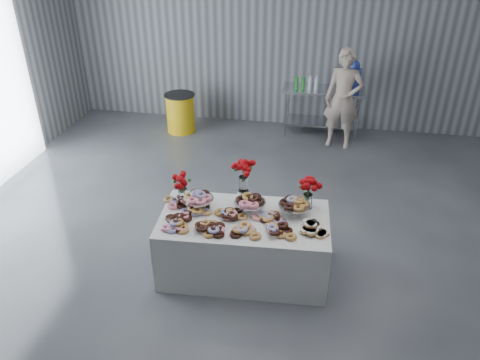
% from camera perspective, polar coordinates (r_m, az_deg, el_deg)
% --- Properties ---
extents(ground, '(9.00, 9.00, 0.00)m').
position_cam_1_polar(ground, '(5.80, -1.22, -10.10)').
color(ground, '#3A3C42').
rests_on(ground, ground).
extents(room_walls, '(8.04, 9.04, 4.02)m').
position_cam_1_polar(room_walls, '(4.71, -4.80, 16.41)').
color(room_walls, gray).
rests_on(room_walls, ground).
extents(display_table, '(1.96, 1.11, 0.75)m').
position_cam_1_polar(display_table, '(5.47, 0.49, -7.90)').
color(display_table, silver).
rests_on(display_table, ground).
extents(prep_table, '(1.50, 0.60, 0.90)m').
position_cam_1_polar(prep_table, '(9.01, 10.02, 9.21)').
color(prep_table, silver).
rests_on(prep_table, ground).
extents(donut_mounds, '(1.85, 0.91, 0.09)m').
position_cam_1_polar(donut_mounds, '(5.19, 0.41, -4.56)').
color(donut_mounds, gold).
rests_on(donut_mounds, display_table).
extents(cake_stand_left, '(0.36, 0.36, 0.17)m').
position_cam_1_polar(cake_stand_left, '(5.38, -5.14, -2.11)').
color(cake_stand_left, silver).
rests_on(cake_stand_left, display_table).
extents(cake_stand_mid, '(0.36, 0.36, 0.17)m').
position_cam_1_polar(cake_stand_mid, '(5.30, 1.23, -2.54)').
color(cake_stand_mid, silver).
rests_on(cake_stand_mid, display_table).
extents(cake_stand_right, '(0.36, 0.36, 0.17)m').
position_cam_1_polar(cake_stand_right, '(5.28, 6.65, -2.87)').
color(cake_stand_right, silver).
rests_on(cake_stand_right, display_table).
extents(danish_pile, '(0.48, 0.48, 0.11)m').
position_cam_1_polar(danish_pile, '(5.08, 8.78, -5.62)').
color(danish_pile, silver).
rests_on(danish_pile, display_table).
extents(bouquet_left, '(0.26, 0.26, 0.42)m').
position_cam_1_polar(bouquet_left, '(5.42, -7.08, -0.01)').
color(bouquet_left, white).
rests_on(bouquet_left, display_table).
extents(bouquet_right, '(0.26, 0.26, 0.42)m').
position_cam_1_polar(bouquet_right, '(5.33, 8.39, -0.68)').
color(bouquet_right, white).
rests_on(bouquet_right, display_table).
extents(bouquet_center, '(0.26, 0.26, 0.57)m').
position_cam_1_polar(bouquet_center, '(5.35, 0.41, 0.83)').
color(bouquet_center, silver).
rests_on(bouquet_center, display_table).
extents(water_jug, '(0.28, 0.28, 0.55)m').
position_cam_1_polar(water_jug, '(8.85, 13.62, 12.10)').
color(water_jug, blue).
rests_on(water_jug, prep_table).
extents(drink_bottles, '(0.54, 0.08, 0.27)m').
position_cam_1_polar(drink_bottles, '(8.78, 8.11, 11.71)').
color(drink_bottles, '#268C33').
rests_on(drink_bottles, prep_table).
extents(person, '(0.70, 0.51, 1.77)m').
position_cam_1_polar(person, '(8.50, 12.46, 9.60)').
color(person, '#CC8C93').
rests_on(person, ground).
extents(trash_barrel, '(0.58, 0.58, 0.74)m').
position_cam_1_polar(trash_barrel, '(9.16, -7.26, 8.13)').
color(trash_barrel, yellow).
rests_on(trash_barrel, ground).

